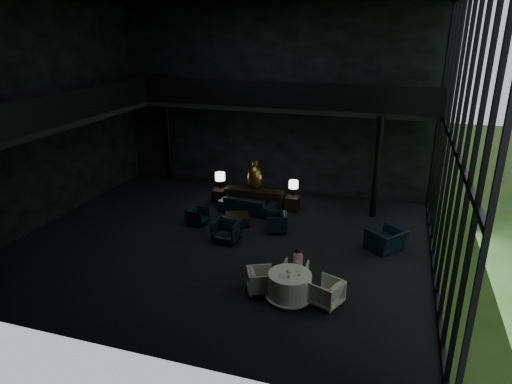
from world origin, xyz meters
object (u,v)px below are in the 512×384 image
(table_lamp_left, at_px, (220,177))
(sofa, at_px, (247,201))
(dining_chair_north, at_px, (295,273))
(side_table_right, at_px, (292,203))
(table_lamp_right, at_px, (294,185))
(dining_table, at_px, (290,287))
(bronze_urn, at_px, (255,177))
(lounge_armchair_south, at_px, (226,229))
(window_armchair, at_px, (387,235))
(child, at_px, (298,258))
(console, at_px, (254,198))
(lounge_armchair_east, at_px, (276,221))
(side_table_left, at_px, (219,196))
(coffee_table, at_px, (237,220))
(dining_chair_east, at_px, (326,291))
(lounge_armchair_west, at_px, (198,216))
(dining_chair_west, at_px, (261,279))

(table_lamp_left, bearing_deg, sofa, -30.54)
(dining_chair_north, bearing_deg, side_table_right, -77.32)
(table_lamp_right, height_order, dining_table, table_lamp_right)
(bronze_urn, bearing_deg, table_lamp_right, 4.22)
(side_table_right, xyz_separation_m, lounge_armchair_south, (-1.53, -3.50, 0.18))
(bronze_urn, bearing_deg, sofa, -96.40)
(dining_chair_north, bearing_deg, table_lamp_left, -52.26)
(sofa, bearing_deg, window_armchair, 168.03)
(lounge_armchair_south, bearing_deg, child, -28.48)
(console, height_order, lounge_armchair_east, lounge_armchair_east)
(lounge_armchair_south, relative_size, child, 1.55)
(side_table_left, relative_size, window_armchair, 0.47)
(side_table_left, xyz_separation_m, window_armchair, (7.01, -2.46, 0.25))
(console, bearing_deg, window_armchair, -23.57)
(lounge_armchair_east, height_order, coffee_table, lounge_armchair_east)
(lounge_armchair_south, height_order, child, child)
(dining_chair_east, bearing_deg, lounge_armchair_west, -101.53)
(side_table_right, bearing_deg, dining_table, -77.39)
(dining_chair_west, bearing_deg, dining_chair_east, -117.73)
(table_lamp_left, bearing_deg, dining_chair_north, -50.81)
(dining_chair_north, relative_size, child, 1.08)
(console, height_order, child, child)
(lounge_armchair_west, relative_size, dining_chair_west, 0.90)
(table_lamp_right, relative_size, lounge_armchair_west, 0.98)
(child, bearing_deg, dining_chair_north, 69.36)
(side_table_right, bearing_deg, side_table_left, -179.41)
(side_table_left, bearing_deg, table_lamp_right, 3.05)
(table_lamp_left, relative_size, lounge_armchair_east, 0.88)
(bronze_urn, relative_size, sofa, 0.48)
(lounge_armchair_south, height_order, dining_chair_north, lounge_armchair_south)
(child, bearing_deg, side_table_left, -49.01)
(lounge_armchair_west, height_order, dining_table, dining_table)
(dining_table, relative_size, child, 2.23)
(table_lamp_left, xyz_separation_m, dining_chair_north, (4.58, -5.61, -0.74))
(dining_chair_east, bearing_deg, child, -110.18)
(table_lamp_left, height_order, dining_chair_north, table_lamp_left)
(side_table_right, height_order, lounge_armchair_east, lounge_armchair_east)
(sofa, relative_size, dining_chair_west, 3.43)
(lounge_armchair_west, relative_size, window_armchair, 0.53)
(table_lamp_left, bearing_deg, side_table_left, -90.00)
(side_table_right, height_order, dining_chair_east, dining_chair_east)
(bronze_urn, relative_size, child, 1.98)
(lounge_armchair_west, distance_m, dining_chair_west, 5.21)
(table_lamp_right, bearing_deg, sofa, -152.22)
(lounge_armchair_south, bearing_deg, dining_table, -39.89)
(sofa, xyz_separation_m, lounge_armchair_west, (-1.41, -1.71, -0.16))
(side_table_right, relative_size, dining_chair_west, 0.82)
(side_table_left, height_order, side_table_right, side_table_right)
(table_lamp_left, height_order, table_lamp_right, table_lamp_left)
(dining_table, distance_m, dining_chair_north, 0.82)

